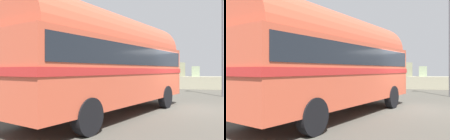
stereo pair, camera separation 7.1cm
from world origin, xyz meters
TOP-DOWN VIEW (x-y plane):
  - ground at (0.00, 0.00)m, footprint 32.00×26.00m
  - breakwater at (-0.22, 11.80)m, footprint 31.36×2.18m
  - vintage_coach at (-2.66, -2.17)m, footprint 4.79×8.91m
  - lamp_post at (2.20, 5.43)m, footprint 0.44×0.79m

SIDE VIEW (x-z plane):
  - ground at x=0.00m, z-range 0.00..0.02m
  - breakwater at x=-0.22m, z-range -0.42..1.99m
  - vintage_coach at x=-2.66m, z-range 0.20..3.90m
  - lamp_post at x=2.20m, z-range 0.41..7.44m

